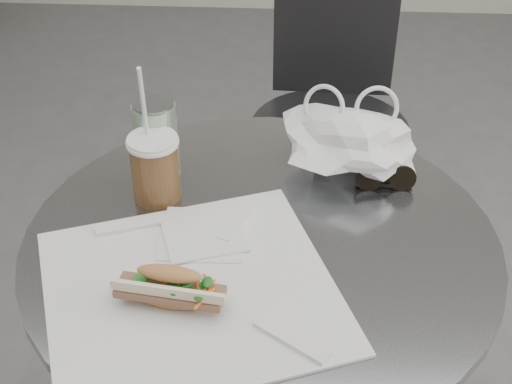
# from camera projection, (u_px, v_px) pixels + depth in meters

# --- Properties ---
(cafe_table) EXTENTS (0.76, 0.76, 0.74)m
(cafe_table) POSITION_uv_depth(u_px,v_px,m) (260.00, 353.00, 1.30)
(cafe_table) COLOR slate
(cafe_table) RESTS_ON ground
(chair_far) EXTENTS (0.42, 0.43, 0.79)m
(chair_far) POSITION_uv_depth(u_px,v_px,m) (327.00, 164.00, 1.99)
(chair_far) COLOR #292A2C
(chair_far) RESTS_ON ground
(sandwich_paper) EXTENTS (0.52, 0.51, 0.00)m
(sandwich_paper) POSITION_uv_depth(u_px,v_px,m) (191.00, 290.00, 1.04)
(sandwich_paper) COLOR white
(sandwich_paper) RESTS_ON cafe_table
(banh_mi) EXTENTS (0.20, 0.10, 0.06)m
(banh_mi) POSITION_uv_depth(u_px,v_px,m) (170.00, 288.00, 0.99)
(banh_mi) COLOR #C9844C
(banh_mi) RESTS_ON sandwich_paper
(iced_coffee) EXTENTS (0.09, 0.09, 0.25)m
(iced_coffee) POSITION_uv_depth(u_px,v_px,m) (155.00, 167.00, 1.19)
(iced_coffee) COLOR brown
(iced_coffee) RESTS_ON cafe_table
(sunglasses) EXTENTS (0.10, 0.03, 0.05)m
(sunglasses) POSITION_uv_depth(u_px,v_px,m) (386.00, 180.00, 1.23)
(sunglasses) COLOR black
(sunglasses) RESTS_ON cafe_table
(plastic_bag) EXTENTS (0.25, 0.21, 0.11)m
(plastic_bag) POSITION_uv_depth(u_px,v_px,m) (348.00, 143.00, 1.26)
(plastic_bag) COLOR white
(plastic_bag) RESTS_ON cafe_table
(napkin_stack) EXTENTS (0.16, 0.16, 0.01)m
(napkin_stack) POSITION_uv_depth(u_px,v_px,m) (203.00, 234.00, 1.13)
(napkin_stack) COLOR white
(napkin_stack) RESTS_ON cafe_table
(drink_can) EXTENTS (0.08, 0.08, 0.14)m
(drink_can) POSITION_uv_depth(u_px,v_px,m) (156.00, 139.00, 1.24)
(drink_can) COLOR #548B51
(drink_can) RESTS_ON cafe_table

